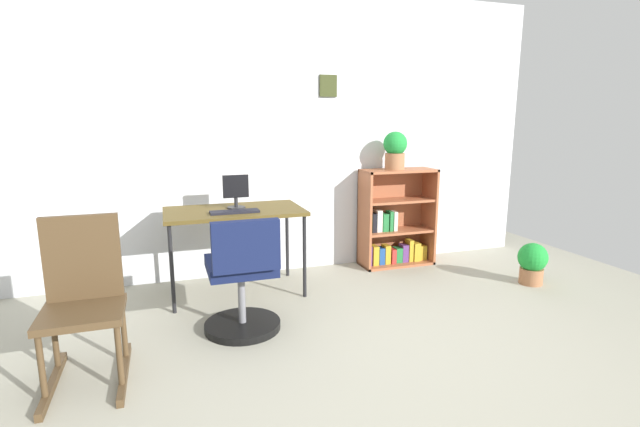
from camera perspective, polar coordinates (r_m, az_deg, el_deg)
The scene contains 10 objects.
ground_plane at distance 2.70m, azimuth 6.95°, elevation -20.32°, with size 6.24×6.24×0.00m, color #9E9B89.
wall_back at distance 4.33m, azimuth -5.11°, elevation 9.64°, with size 5.20×0.12×2.57m.
desk at distance 3.83m, azimuth -10.45°, elevation -0.27°, with size 1.10×0.63×0.71m.
monitor at distance 3.84m, azimuth -10.28°, elevation 2.64°, with size 0.21×0.15×0.27m.
keyboard at distance 3.68m, azimuth -10.42°, elevation 0.22°, with size 0.38×0.12×0.02m, color black.
office_chair at distance 3.16m, azimuth -9.47°, elevation -8.44°, with size 0.52×0.55×0.82m.
rocking_chair at distance 2.90m, azimuth -27.00°, elevation -9.27°, with size 0.42×0.64×0.90m.
bookshelf_low at distance 4.65m, azimuth 9.07°, elevation -1.15°, with size 0.73×0.30×0.95m.
potted_plant_on_shelf at distance 4.49m, azimuth 9.19°, elevation 7.77°, with size 0.23×0.23×0.36m.
potted_plant_floor at distance 4.48m, azimuth 24.58°, elevation -5.44°, with size 0.25×0.25×0.37m.
Camera 1 is at (-1.02, -2.06, 1.42)m, focal length 26.11 mm.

